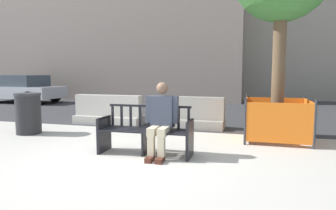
{
  "coord_description": "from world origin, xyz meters",
  "views": [
    {
      "loc": [
        1.96,
        -4.61,
        1.48
      ],
      "look_at": [
        0.1,
        1.89,
        0.75
      ],
      "focal_mm": 32.0,
      "sensor_mm": 36.0,
      "label": 1
    }
  ],
  "objects_px": {
    "seated_person": "(161,118)",
    "jersey_barrier_centre": "(187,115)",
    "street_bench": "(146,133)",
    "jersey_barrier_left": "(109,112)",
    "trash_bin": "(28,113)",
    "car_sedan_mid": "(23,89)",
    "construction_fence": "(277,118)"
  },
  "relations": [
    {
      "from": "seated_person",
      "to": "jersey_barrier_centre",
      "type": "xyz_separation_m",
      "value": [
        -0.16,
        2.87,
        -0.35
      ]
    },
    {
      "from": "street_bench",
      "to": "jersey_barrier_left",
      "type": "xyz_separation_m",
      "value": [
        -2.17,
        2.77,
        -0.06
      ]
    },
    {
      "from": "seated_person",
      "to": "trash_bin",
      "type": "xyz_separation_m",
      "value": [
        -3.7,
        1.02,
        -0.19
      ]
    },
    {
      "from": "jersey_barrier_centre",
      "to": "car_sedan_mid",
      "type": "relative_size",
      "value": 0.49
    },
    {
      "from": "jersey_barrier_left",
      "to": "construction_fence",
      "type": "relative_size",
      "value": 1.48
    },
    {
      "from": "jersey_barrier_left",
      "to": "construction_fence",
      "type": "bearing_deg",
      "value": -11.12
    },
    {
      "from": "street_bench",
      "to": "car_sedan_mid",
      "type": "height_order",
      "value": "car_sedan_mid"
    },
    {
      "from": "jersey_barrier_centre",
      "to": "trash_bin",
      "type": "xyz_separation_m",
      "value": [
        -3.54,
        -1.85,
        0.16
      ]
    },
    {
      "from": "street_bench",
      "to": "construction_fence",
      "type": "height_order",
      "value": "construction_fence"
    },
    {
      "from": "seated_person",
      "to": "trash_bin",
      "type": "bearing_deg",
      "value": 164.58
    },
    {
      "from": "construction_fence",
      "to": "trash_bin",
      "type": "xyz_separation_m",
      "value": [
        -5.76,
        -0.91,
        0.02
      ]
    },
    {
      "from": "jersey_barrier_centre",
      "to": "seated_person",
      "type": "bearing_deg",
      "value": -86.86
    },
    {
      "from": "street_bench",
      "to": "car_sedan_mid",
      "type": "bearing_deg",
      "value": 141.63
    },
    {
      "from": "trash_bin",
      "to": "car_sedan_mid",
      "type": "bearing_deg",
      "value": 132.52
    },
    {
      "from": "seated_person",
      "to": "jersey_barrier_centre",
      "type": "bearing_deg",
      "value": 93.14
    },
    {
      "from": "jersey_barrier_centre",
      "to": "jersey_barrier_left",
      "type": "bearing_deg",
      "value": -178.85
    },
    {
      "from": "trash_bin",
      "to": "seated_person",
      "type": "bearing_deg",
      "value": -15.42
    },
    {
      "from": "construction_fence",
      "to": "seated_person",
      "type": "bearing_deg",
      "value": -136.83
    },
    {
      "from": "jersey_barrier_left",
      "to": "trash_bin",
      "type": "height_order",
      "value": "trash_bin"
    },
    {
      "from": "construction_fence",
      "to": "trash_bin",
      "type": "relative_size",
      "value": 1.37
    },
    {
      "from": "street_bench",
      "to": "car_sedan_mid",
      "type": "distance_m",
      "value": 11.66
    },
    {
      "from": "street_bench",
      "to": "construction_fence",
      "type": "distance_m",
      "value": 3.03
    },
    {
      "from": "jersey_barrier_left",
      "to": "car_sedan_mid",
      "type": "height_order",
      "value": "car_sedan_mid"
    },
    {
      "from": "jersey_barrier_centre",
      "to": "street_bench",
      "type": "bearing_deg",
      "value": -93.06
    },
    {
      "from": "jersey_barrier_left",
      "to": "seated_person",
      "type": "bearing_deg",
      "value": -48.76
    },
    {
      "from": "street_bench",
      "to": "car_sedan_mid",
      "type": "xyz_separation_m",
      "value": [
        -9.14,
        7.24,
        0.28
      ]
    },
    {
      "from": "car_sedan_mid",
      "to": "street_bench",
      "type": "bearing_deg",
      "value": -38.37
    },
    {
      "from": "car_sedan_mid",
      "to": "trash_bin",
      "type": "relative_size",
      "value": 4.18
    },
    {
      "from": "jersey_barrier_left",
      "to": "construction_fence",
      "type": "height_order",
      "value": "construction_fence"
    },
    {
      "from": "seated_person",
      "to": "jersey_barrier_centre",
      "type": "distance_m",
      "value": 2.9
    },
    {
      "from": "car_sedan_mid",
      "to": "trash_bin",
      "type": "distance_m",
      "value": 8.51
    },
    {
      "from": "jersey_barrier_centre",
      "to": "trash_bin",
      "type": "bearing_deg",
      "value": -152.43
    }
  ]
}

